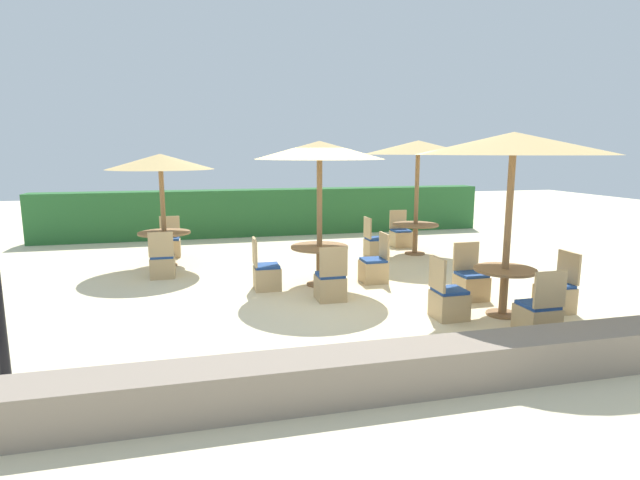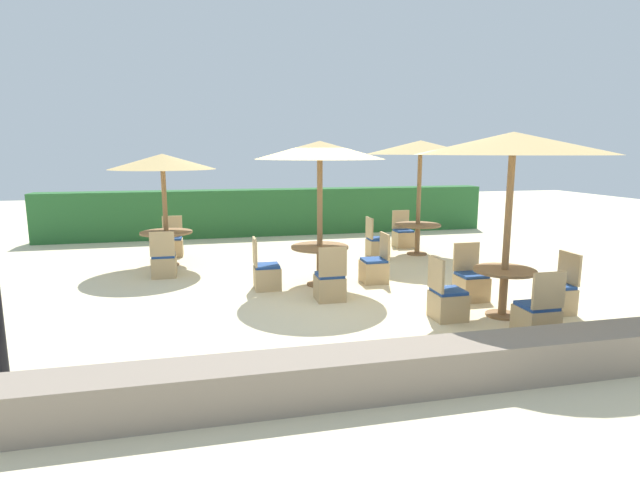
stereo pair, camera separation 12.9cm
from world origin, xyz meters
The scene contains 22 objects.
ground_plane centered at (0.00, 0.00, 0.00)m, with size 40.00×40.00×0.00m, color beige.
hedge_row centered at (0.00, 6.79, 0.67)m, with size 13.00×0.70×1.35m, color #28602D.
stone_border centered at (0.00, -3.32, 0.23)m, with size 10.00×0.56×0.46m, color gray.
parasol_back_right centered at (2.97, 3.11, 2.51)m, with size 2.59×2.59×2.69m.
round_table_back_right centered at (2.97, 3.11, 0.58)m, with size 1.08×1.08×0.73m.
patio_chair_back_right_north centered at (3.00, 4.08, 0.26)m, with size 0.46×0.46×0.93m.
patio_chair_back_right_west centered at (1.93, 3.07, 0.26)m, with size 0.46×0.46×0.93m.
parasol_center centered at (0.07, 0.92, 2.44)m, with size 2.33×2.33×2.62m.
round_table_center centered at (0.07, 0.92, 0.57)m, with size 1.05×1.05×0.73m.
patio_chair_center_south centered at (0.02, -0.06, 0.26)m, with size 0.46×0.46×0.93m.
patio_chair_center_east centered at (1.12, 0.87, 0.26)m, with size 0.46×0.46×0.93m.
patio_chair_center_west centered at (-0.93, 0.86, 0.26)m, with size 0.46×0.46×0.93m.
parasol_front_right centered at (2.34, -1.42, 2.54)m, with size 2.78×2.78×2.71m.
round_table_front_right centered at (2.34, -1.42, 0.53)m, with size 0.90×0.90×0.72m.
patio_chair_front_right_north centered at (2.31, -0.54, 0.26)m, with size 0.46×0.46×0.93m.
patio_chair_front_right_east centered at (3.23, -1.46, 0.26)m, with size 0.46×0.46×0.93m.
patio_chair_front_right_south centered at (2.28, -2.29, 0.26)m, with size 0.46×0.46×0.93m.
patio_chair_front_right_west centered at (1.46, -1.36, 0.26)m, with size 0.46×0.46×0.93m.
parasol_back_left centered at (-2.79, 3.22, 2.21)m, with size 2.21×2.21×2.39m.
round_table_back_left centered at (-2.79, 3.22, 0.59)m, with size 1.09×1.09×0.74m.
patio_chair_back_left_south centered at (-2.78, 2.19, 0.26)m, with size 0.46×0.46×0.93m.
patio_chair_back_left_north centered at (-2.74, 4.23, 0.26)m, with size 0.46×0.46×0.93m.
Camera 2 is at (-1.93, -7.81, 2.43)m, focal length 28.00 mm.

